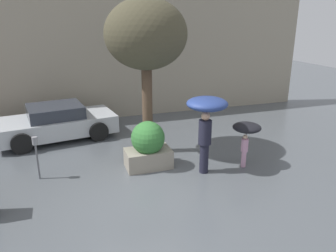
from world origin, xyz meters
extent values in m
plane|color=#51565B|center=(0.00, 0.00, 0.00)|extent=(40.00, 40.00, 0.00)
cube|color=#9E937F|center=(0.00, 6.50, 3.00)|extent=(18.00, 0.30, 6.00)
cube|color=gray|center=(0.50, 1.33, 0.26)|extent=(1.25, 0.75, 0.52)
sphere|color=#337033|center=(0.50, 1.33, 0.86)|extent=(0.92, 0.92, 0.92)
cylinder|color=#1E1E2D|center=(1.83, 0.55, 0.41)|extent=(0.24, 0.24, 0.82)
cylinder|color=#1E1E2D|center=(1.83, 0.55, 1.14)|extent=(0.34, 0.34, 0.65)
sphere|color=tan|center=(1.83, 0.55, 1.58)|extent=(0.22, 0.22, 0.22)
cylinder|color=#4C4C51|center=(1.92, 0.68, 1.52)|extent=(0.02, 0.02, 0.69)
ellipsoid|color=navy|center=(1.92, 0.68, 1.87)|extent=(1.07, 1.07, 0.34)
cylinder|color=#D199B7|center=(3.02, 0.51, 0.23)|extent=(0.13, 0.13, 0.46)
cylinder|color=#D199B7|center=(3.02, 0.51, 0.64)|extent=(0.19, 0.19, 0.37)
sphere|color=beige|center=(3.02, 0.51, 0.89)|extent=(0.12, 0.12, 0.12)
cylinder|color=#4C4C51|center=(3.08, 0.57, 0.90)|extent=(0.02, 0.02, 0.47)
ellipsoid|color=black|center=(3.08, 0.57, 1.13)|extent=(0.77, 0.77, 0.25)
cube|color=#B7BCC1|center=(-1.86, 4.55, 0.47)|extent=(4.08, 2.34, 0.58)
cube|color=#2D333D|center=(-1.86, 4.55, 0.96)|extent=(1.95, 1.75, 0.41)
cylinder|color=black|center=(-2.91, 3.49, 0.32)|extent=(0.67, 0.32, 0.64)
cylinder|color=black|center=(-3.18, 5.24, 0.32)|extent=(0.67, 0.32, 0.64)
cylinder|color=black|center=(-0.55, 3.86, 0.32)|extent=(0.67, 0.32, 0.64)
cylinder|color=black|center=(-0.82, 5.61, 0.32)|extent=(0.67, 0.32, 0.64)
cylinder|color=brown|center=(0.78, 2.40, 1.44)|extent=(0.31, 0.31, 2.89)
ellipsoid|color=#4C4733|center=(0.78, 2.40, 3.53)|extent=(2.33, 2.33, 1.98)
cylinder|color=#595B60|center=(-2.35, 1.54, 0.48)|extent=(0.05, 0.05, 0.95)
cylinder|color=gray|center=(-2.35, 1.54, 1.05)|extent=(0.14, 0.14, 0.20)
camera|label=1|loc=(-1.61, -6.73, 3.99)|focal=35.00mm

